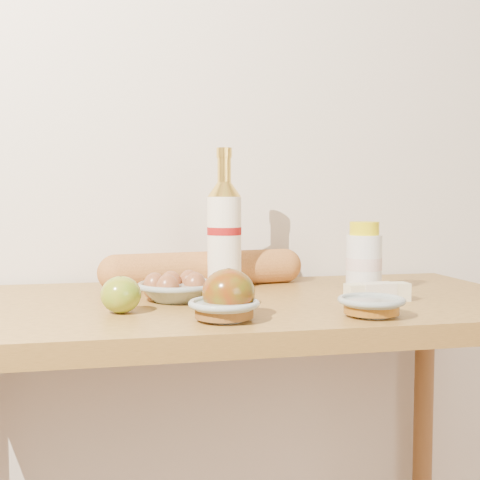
{
  "coord_description": "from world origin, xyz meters",
  "views": [
    {
      "loc": [
        -0.23,
        0.02,
        1.1
      ],
      "look_at": [
        0.0,
        1.15,
        1.02
      ],
      "focal_mm": 45.0,
      "sensor_mm": 36.0,
      "label": 1
    }
  ],
  "objects_px": {
    "egg_bowl": "(177,289)",
    "cream_bottle": "(364,260)",
    "baguette": "(205,269)",
    "bourbon_bottle": "(224,232)",
    "table": "(237,360)"
  },
  "relations": [
    {
      "from": "egg_bowl",
      "to": "cream_bottle",
      "type": "bearing_deg",
      "value": 3.48
    },
    {
      "from": "cream_bottle",
      "to": "baguette",
      "type": "height_order",
      "value": "cream_bottle"
    },
    {
      "from": "bourbon_bottle",
      "to": "baguette",
      "type": "distance_m",
      "value": 0.1
    },
    {
      "from": "bourbon_bottle",
      "to": "egg_bowl",
      "type": "distance_m",
      "value": 0.21
    },
    {
      "from": "egg_bowl",
      "to": "bourbon_bottle",
      "type": "bearing_deg",
      "value": 48.39
    },
    {
      "from": "cream_bottle",
      "to": "table",
      "type": "bearing_deg",
      "value": 176.97
    },
    {
      "from": "bourbon_bottle",
      "to": "egg_bowl",
      "type": "relative_size",
      "value": 1.5
    },
    {
      "from": "table",
      "to": "cream_bottle",
      "type": "distance_m",
      "value": 0.34
    },
    {
      "from": "table",
      "to": "baguette",
      "type": "height_order",
      "value": "baguette"
    },
    {
      "from": "bourbon_bottle",
      "to": "cream_bottle",
      "type": "height_order",
      "value": "bourbon_bottle"
    },
    {
      "from": "bourbon_bottle",
      "to": "cream_bottle",
      "type": "relative_size",
      "value": 2.06
    },
    {
      "from": "cream_bottle",
      "to": "baguette",
      "type": "distance_m",
      "value": 0.36
    },
    {
      "from": "egg_bowl",
      "to": "baguette",
      "type": "bearing_deg",
      "value": 65.3
    },
    {
      "from": "table",
      "to": "egg_bowl",
      "type": "xyz_separation_m",
      "value": [
        -0.12,
        0.01,
        0.15
      ]
    },
    {
      "from": "table",
      "to": "bourbon_bottle",
      "type": "xyz_separation_m",
      "value": [
        -0.0,
        0.14,
        0.25
      ]
    }
  ]
}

